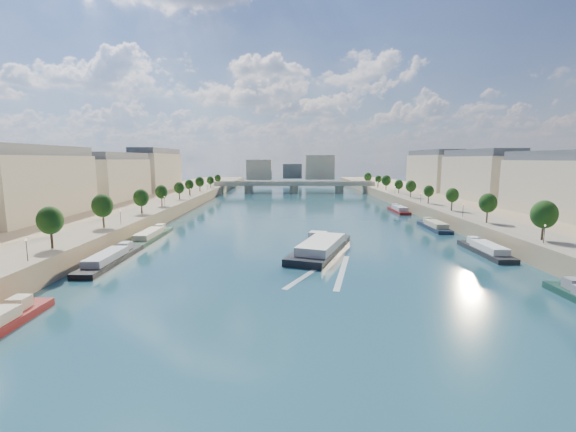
{
  "coord_description": "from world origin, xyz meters",
  "views": [
    {
      "loc": [
        -4.65,
        -38.86,
        23.77
      ],
      "look_at": [
        -4.48,
        87.04,
        5.0
      ],
      "focal_mm": 24.0,
      "sensor_mm": 36.0,
      "label": 1
    }
  ],
  "objects": [
    {
      "name": "lamps_right",
      "position": [
        52.5,
        105.0,
        7.78
      ],
      "size": [
        0.36,
        200.36,
        4.28
      ],
      "color": "black",
      "rests_on": "ground"
    },
    {
      "name": "buildings_right",
      "position": [
        85.0,
        112.0,
        16.45
      ],
      "size": [
        16.0,
        226.0,
        23.2
      ],
      "color": "beige",
      "rests_on": "ground"
    },
    {
      "name": "moored_barges_left",
      "position": [
        -45.5,
        29.24,
        0.84
      ],
      "size": [
        5.0,
        123.0,
        3.6
      ],
      "color": "#191B38",
      "rests_on": "ground"
    },
    {
      "name": "tour_barge",
      "position": [
        3.83,
        56.99,
        1.29
      ],
      "size": [
        19.51,
        33.25,
        4.35
      ],
      "rotation": [
        0.0,
        0.0,
        -0.35
      ],
      "color": "black",
      "rests_on": "ground"
    },
    {
      "name": "trees_right",
      "position": [
        55.0,
        110.0,
        10.48
      ],
      "size": [
        4.8,
        268.8,
        8.26
      ],
      "color": "#382B1E",
      "rests_on": "ground"
    },
    {
      "name": "pave_left",
      "position": [
        -57.0,
        100.0,
        5.05
      ],
      "size": [
        14.0,
        520.0,
        0.1
      ],
      "primitive_type": "cube",
      "color": "gray",
      "rests_on": "quay_left"
    },
    {
      "name": "lamps_left",
      "position": [
        -52.5,
        90.0,
        7.78
      ],
      "size": [
        0.36,
        200.36,
        4.28
      ],
      "color": "black",
      "rests_on": "ground"
    },
    {
      "name": "wake",
      "position": [
        3.83,
        40.5,
        0.02
      ],
      "size": [
        16.3,
        25.61,
        0.04
      ],
      "color": "silver",
      "rests_on": "ground"
    },
    {
      "name": "trees_left",
      "position": [
        -55.0,
        102.0,
        10.48
      ],
      "size": [
        4.8,
        268.8,
        8.26
      ],
      "color": "#382B1E",
      "rests_on": "ground"
    },
    {
      "name": "quay_right",
      "position": [
        72.0,
        100.0,
        2.5
      ],
      "size": [
        44.0,
        520.0,
        5.0
      ],
      "primitive_type": "cube",
      "color": "#9E8460",
      "rests_on": "ground"
    },
    {
      "name": "skyline",
      "position": [
        3.19,
        319.52,
        14.66
      ],
      "size": [
        79.0,
        42.0,
        22.0
      ],
      "color": "beige",
      "rests_on": "ground"
    },
    {
      "name": "bridge",
      "position": [
        0.0,
        232.89,
        5.08
      ],
      "size": [
        112.0,
        12.0,
        8.15
      ],
      "color": "#C1B79E",
      "rests_on": "ground"
    },
    {
      "name": "quay_left",
      "position": [
        -72.0,
        100.0,
        2.5
      ],
      "size": [
        44.0,
        520.0,
        5.0
      ],
      "primitive_type": "cube",
      "color": "#9E8460",
      "rests_on": "ground"
    },
    {
      "name": "moored_barges_right",
      "position": [
        45.5,
        54.56,
        0.84
      ],
      "size": [
        5.0,
        168.86,
        3.6
      ],
      "color": "black",
      "rests_on": "ground"
    },
    {
      "name": "buildings_left",
      "position": [
        -85.0,
        112.0,
        16.45
      ],
      "size": [
        16.0,
        226.0,
        23.2
      ],
      "color": "beige",
      "rests_on": "ground"
    },
    {
      "name": "pave_right",
      "position": [
        57.0,
        100.0,
        5.05
      ],
      "size": [
        14.0,
        520.0,
        0.1
      ],
      "primitive_type": "cube",
      "color": "gray",
      "rests_on": "quay_right"
    },
    {
      "name": "ground",
      "position": [
        0.0,
        100.0,
        0.0
      ],
      "size": [
        700.0,
        700.0,
        0.0
      ],
      "primitive_type": "plane",
      "color": "#0D313C",
      "rests_on": "ground"
    }
  ]
}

